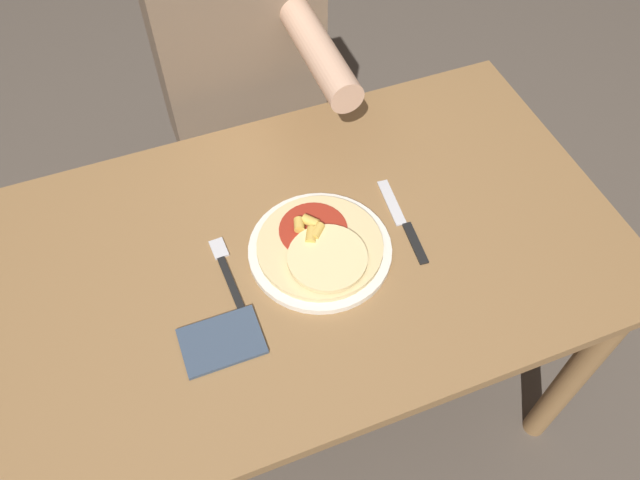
{
  "coord_description": "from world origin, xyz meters",
  "views": [
    {
      "loc": [
        -0.24,
        -0.67,
        1.75
      ],
      "look_at": [
        0.01,
        -0.02,
        0.8
      ],
      "focal_mm": 35.0,
      "sensor_mm": 36.0,
      "label": 1
    }
  ],
  "objects_px": {
    "pizza": "(321,247)",
    "fork": "(226,269)",
    "dining_table": "(311,278)",
    "person_diner": "(241,69)",
    "knife": "(403,222)",
    "plate": "(320,250)"
  },
  "relations": [
    {
      "from": "pizza",
      "to": "fork",
      "type": "distance_m",
      "value": 0.18
    },
    {
      "from": "dining_table",
      "to": "person_diner",
      "type": "bearing_deg",
      "value": 87.04
    },
    {
      "from": "dining_table",
      "to": "pizza",
      "type": "relative_size",
      "value": 5.05
    },
    {
      "from": "fork",
      "to": "pizza",
      "type": "bearing_deg",
      "value": -9.49
    },
    {
      "from": "dining_table",
      "to": "fork",
      "type": "distance_m",
      "value": 0.21
    },
    {
      "from": "pizza",
      "to": "knife",
      "type": "distance_m",
      "value": 0.18
    },
    {
      "from": "dining_table",
      "to": "fork",
      "type": "xyz_separation_m",
      "value": [
        -0.17,
        0.0,
        0.12
      ]
    },
    {
      "from": "pizza",
      "to": "fork",
      "type": "relative_size",
      "value": 1.38
    },
    {
      "from": "dining_table",
      "to": "knife",
      "type": "distance_m",
      "value": 0.23
    },
    {
      "from": "plate",
      "to": "pizza",
      "type": "xyz_separation_m",
      "value": [
        -0.0,
        -0.01,
        0.02
      ]
    },
    {
      "from": "fork",
      "to": "knife",
      "type": "distance_m",
      "value": 0.36
    },
    {
      "from": "knife",
      "to": "fork",
      "type": "bearing_deg",
      "value": 177.22
    },
    {
      "from": "plate",
      "to": "pizza",
      "type": "height_order",
      "value": "pizza"
    },
    {
      "from": "plate",
      "to": "knife",
      "type": "bearing_deg",
      "value": 2.39
    },
    {
      "from": "plate",
      "to": "knife",
      "type": "relative_size",
      "value": 1.25
    },
    {
      "from": "plate",
      "to": "dining_table",
      "type": "bearing_deg",
      "value": 117.95
    },
    {
      "from": "plate",
      "to": "person_diner",
      "type": "height_order",
      "value": "person_diner"
    },
    {
      "from": "fork",
      "to": "person_diner",
      "type": "xyz_separation_m",
      "value": [
        0.2,
        0.57,
        -0.01
      ]
    },
    {
      "from": "plate",
      "to": "knife",
      "type": "distance_m",
      "value": 0.18
    },
    {
      "from": "plate",
      "to": "knife",
      "type": "xyz_separation_m",
      "value": [
        0.18,
        0.01,
        -0.0
      ]
    },
    {
      "from": "person_diner",
      "to": "plate",
      "type": "bearing_deg",
      "value": -91.75
    },
    {
      "from": "fork",
      "to": "knife",
      "type": "height_order",
      "value": "same"
    }
  ]
}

